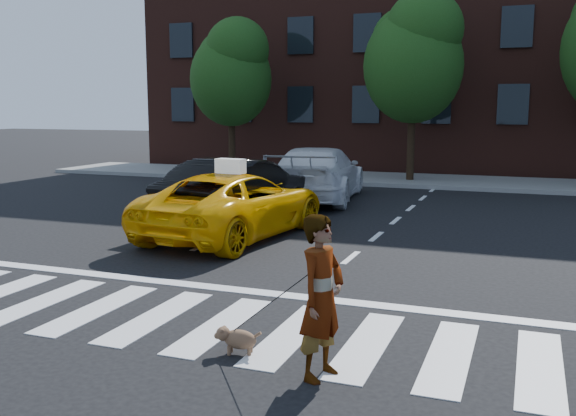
% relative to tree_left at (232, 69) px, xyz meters
% --- Properties ---
extents(ground, '(120.00, 120.00, 0.00)m').
position_rel_tree_left_xyz_m(ground, '(6.97, -17.00, -4.44)').
color(ground, black).
rests_on(ground, ground).
extents(crosswalk, '(13.00, 2.40, 0.01)m').
position_rel_tree_left_xyz_m(crosswalk, '(6.97, -17.00, -4.43)').
color(crosswalk, silver).
rests_on(crosswalk, ground).
extents(stop_line, '(12.00, 0.30, 0.01)m').
position_rel_tree_left_xyz_m(stop_line, '(6.97, -15.40, -4.43)').
color(stop_line, silver).
rests_on(stop_line, ground).
extents(sidewalk_far, '(30.00, 4.00, 0.15)m').
position_rel_tree_left_xyz_m(sidewalk_far, '(6.97, 0.50, -4.37)').
color(sidewalk_far, slate).
rests_on(sidewalk_far, ground).
extents(building, '(26.00, 10.00, 12.00)m').
position_rel_tree_left_xyz_m(building, '(6.97, 8.00, 1.56)').
color(building, '#482219').
rests_on(building, ground).
extents(tree_left, '(3.39, 3.38, 6.50)m').
position_rel_tree_left_xyz_m(tree_left, '(0.00, 0.00, 0.00)').
color(tree_left, black).
rests_on(tree_left, ground).
extents(tree_mid, '(3.69, 3.69, 7.10)m').
position_rel_tree_left_xyz_m(tree_mid, '(7.50, -0.00, 0.41)').
color(tree_mid, black).
rests_on(tree_mid, ground).
extents(taxi, '(3.00, 5.49, 1.46)m').
position_rel_tree_left_xyz_m(taxi, '(5.57, -11.50, -3.71)').
color(taxi, '#F2AB05').
rests_on(taxi, ground).
extents(black_sedan, '(2.37, 5.19, 1.65)m').
position_rel_tree_left_xyz_m(black_sedan, '(4.97, -10.00, -3.61)').
color(black_sedan, black).
rests_on(black_sedan, ground).
extents(white_suv, '(3.12, 6.06, 1.68)m').
position_rel_tree_left_xyz_m(white_suv, '(5.57, -5.48, -3.60)').
color(white_suv, silver).
rests_on(white_suv, ground).
extents(woman, '(0.59, 0.75, 1.80)m').
position_rel_tree_left_xyz_m(woman, '(9.73, -18.10, -3.54)').
color(woman, '#999999').
rests_on(woman, ground).
extents(dog, '(0.58, 0.30, 0.33)m').
position_rel_tree_left_xyz_m(dog, '(8.58, -17.83, -4.25)').
color(dog, brown).
rests_on(dog, ground).
extents(taxi_sign, '(0.68, 0.35, 0.32)m').
position_rel_tree_left_xyz_m(taxi_sign, '(5.57, -11.70, -2.82)').
color(taxi_sign, white).
rests_on(taxi_sign, taxi).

